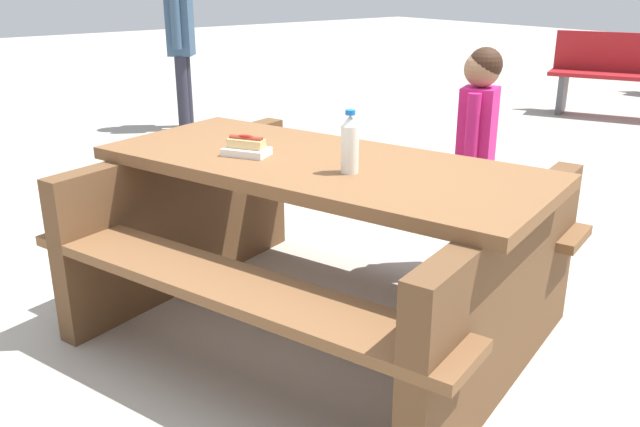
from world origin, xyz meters
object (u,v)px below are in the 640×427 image
Objects in this scene: soda_bottle at (350,144)px; bystander_adult at (179,24)px; picnic_table at (320,232)px; hotdog_tray at (246,148)px; child_in_coat at (477,133)px; park_bench_near at (627,73)px.

bystander_adult is at bearing -18.76° from soda_bottle.
bystander_adult is at bearing -19.37° from picnic_table.
bystander_adult reaches higher than hotdog_tray.
child_in_coat is 0.73× the size of bystander_adult.
park_bench_near is at bearing -73.18° from picnic_table.
park_bench_near is (1.35, -5.45, -0.33)m from hotdog_tray.
hotdog_tray reaches higher than picnic_table.
child_in_coat is at bearing 174.09° from bystander_adult.
picnic_table is 5.49m from park_bench_near.
soda_bottle reaches higher than picnic_table.
soda_bottle is at bearing 108.79° from park_bench_near.
picnic_table is 1.91× the size of child_in_coat.
soda_bottle is at bearing -159.23° from hotdog_tray.
bystander_adult is (2.31, 3.89, 0.54)m from park_bench_near.
hotdog_tray is 3.99m from bystander_adult.
hotdog_tray is at bearing 79.36° from child_in_coat.
picnic_table is 9.18× the size of soda_bottle.
child_in_coat is 0.73× the size of park_bench_near.
child_in_coat reaches higher than picnic_table.
soda_bottle is 0.15× the size of park_bench_near.
hotdog_tray is 0.14× the size of park_bench_near.
park_bench_near is (1.57, -4.29, -0.27)m from child_in_coat.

